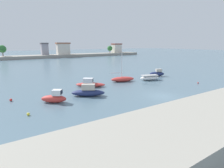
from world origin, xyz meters
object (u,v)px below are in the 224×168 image
(moored_boat_1, at_px, (88,92))
(mooring_buoy_1, at_px, (198,83))
(moored_boat_0, at_px, (54,98))
(mooring_buoy_0, at_px, (28,114))
(moored_boat_5, at_px, (157,73))
(moored_boat_2, at_px, (90,84))
(mooring_buoy_2, at_px, (11,100))
(moored_boat_4, at_px, (150,78))
(moored_boat_3, at_px, (123,79))

(moored_boat_1, xyz_separation_m, mooring_buoy_1, (21.77, -3.93, -0.50))
(moored_boat_0, relative_size, moored_boat_1, 0.69)
(moored_boat_0, bearing_deg, mooring_buoy_1, 27.07)
(moored_boat_0, bearing_deg, mooring_buoy_0, -106.32)
(mooring_buoy_0, bearing_deg, moored_boat_5, 17.44)
(moored_boat_2, height_order, moored_boat_5, moored_boat_5)
(moored_boat_5, height_order, mooring_buoy_2, moored_boat_5)
(moored_boat_4, bearing_deg, mooring_buoy_2, -163.55)
(mooring_buoy_1, bearing_deg, moored_boat_2, 154.61)
(moored_boat_1, bearing_deg, moored_boat_4, 43.05)
(moored_boat_5, xyz_separation_m, mooring_buoy_2, (-30.84, -2.63, -0.48))
(moored_boat_3, bearing_deg, moored_boat_0, -142.54)
(moored_boat_2, height_order, mooring_buoy_2, moored_boat_2)
(moored_boat_0, height_order, moored_boat_4, moored_boat_0)
(mooring_buoy_0, distance_m, mooring_buoy_1, 30.44)
(moored_boat_2, distance_m, moored_boat_3, 7.66)
(moored_boat_2, relative_size, moored_boat_3, 0.74)
(moored_boat_2, xyz_separation_m, mooring_buoy_0, (-11.37, -8.34, -0.38))
(moored_boat_0, xyz_separation_m, moored_boat_3, (15.42, 5.89, -0.13))
(moored_boat_0, height_order, moored_boat_2, moored_boat_0)
(mooring_buoy_1, bearing_deg, moored_boat_4, 127.27)
(moored_boat_0, xyz_separation_m, moored_boat_1, (5.07, 0.32, -0.01))
(moored_boat_1, height_order, mooring_buoy_0, moored_boat_1)
(moored_boat_5, bearing_deg, moored_boat_4, -127.22)
(moored_boat_0, xyz_separation_m, moored_boat_4, (21.11, 3.92, -0.12))
(moored_boat_0, relative_size, mooring_buoy_0, 10.63)
(moored_boat_1, height_order, mooring_buoy_1, moored_boat_1)
(moored_boat_3, xyz_separation_m, mooring_buoy_2, (-20.35, -2.16, -0.34))
(moored_boat_1, xyz_separation_m, moored_boat_2, (2.70, 5.12, -0.09))
(mooring_buoy_1, bearing_deg, mooring_buoy_0, 178.67)
(mooring_buoy_1, bearing_deg, mooring_buoy_2, 166.98)
(moored_boat_2, bearing_deg, mooring_buoy_1, 9.90)
(moored_boat_1, bearing_deg, moored_boat_3, 58.72)
(mooring_buoy_2, bearing_deg, moored_boat_3, 6.06)
(mooring_buoy_2, bearing_deg, moored_boat_0, -37.15)
(moored_boat_1, bearing_deg, moored_boat_0, -145.99)
(moored_boat_0, height_order, mooring_buoy_1, moored_boat_0)
(moored_boat_5, bearing_deg, mooring_buoy_0, -136.81)
(moored_boat_1, bearing_deg, mooring_buoy_1, 20.18)
(moored_boat_0, relative_size, mooring_buoy_1, 13.01)
(moored_boat_2, relative_size, mooring_buoy_1, 19.72)
(moored_boat_1, xyz_separation_m, moored_boat_5, (20.84, 6.04, 0.03))
(moored_boat_3, bearing_deg, mooring_buoy_0, -138.63)
(moored_boat_1, xyz_separation_m, moored_boat_4, (16.04, 3.60, -0.10))
(mooring_buoy_1, xyz_separation_m, mooring_buoy_2, (-31.77, 7.34, 0.05))
(moored_boat_1, bearing_deg, moored_boat_2, 92.56)
(moored_boat_3, relative_size, mooring_buoy_1, 26.57)
(moored_boat_0, relative_size, mooring_buoy_2, 9.32)
(moored_boat_1, relative_size, moored_boat_4, 1.10)
(moored_boat_5, bearing_deg, moored_boat_3, -151.68)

